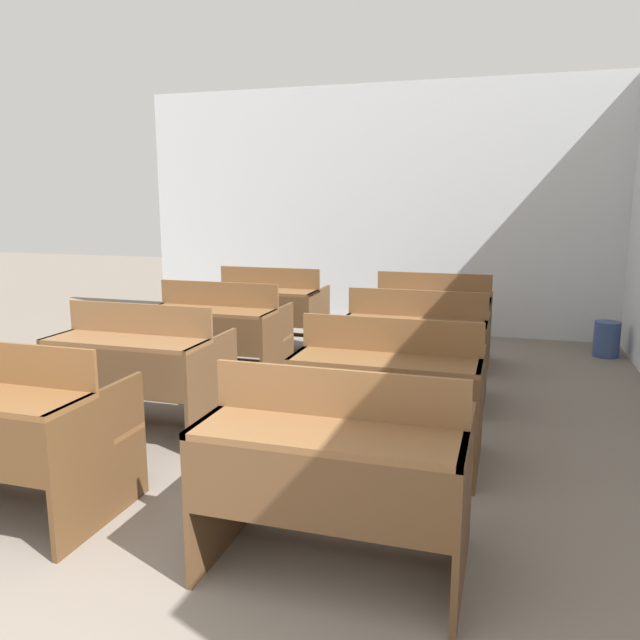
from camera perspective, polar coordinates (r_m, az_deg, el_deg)
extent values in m
cube|color=silver|center=(7.87, 4.81, 9.97)|extent=(5.95, 0.06, 3.00)
cube|color=#53371E|center=(3.38, -19.37, -11.88)|extent=(0.03, 0.76, 0.70)
cube|color=brown|center=(3.58, -27.05, -3.48)|extent=(1.12, 0.02, 0.21)
cube|color=brown|center=(3.86, -23.99, -8.52)|extent=(1.12, 0.28, 0.03)
cube|color=#53371E|center=(3.95, -23.70, -12.04)|extent=(1.07, 0.04, 0.04)
cube|color=brown|center=(3.05, -8.63, -13.91)|extent=(0.03, 0.76, 0.70)
cube|color=brown|center=(2.80, 13.00, -16.49)|extent=(0.03, 0.76, 0.70)
cube|color=brown|center=(2.57, 0.55, -10.48)|extent=(1.12, 0.38, 0.03)
cube|color=brown|center=(2.49, -0.66, -15.63)|extent=(1.07, 0.02, 0.32)
cube|color=brown|center=(2.70, 1.64, -6.73)|extent=(1.12, 0.02, 0.21)
cube|color=brown|center=(3.06, 2.85, -12.66)|extent=(1.12, 0.28, 0.03)
cube|color=brown|center=(3.17, 2.80, -16.90)|extent=(1.07, 0.04, 0.04)
cube|color=brown|center=(4.96, -21.20, -4.74)|extent=(0.03, 0.76, 0.70)
cube|color=brown|center=(4.38, -9.76, -6.17)|extent=(0.03, 0.76, 0.70)
cube|color=brown|center=(4.41, -17.38, -1.87)|extent=(1.12, 0.38, 0.03)
cube|color=brown|center=(4.31, -18.59, -4.61)|extent=(1.07, 0.02, 0.32)
cube|color=brown|center=(4.53, -16.21, 0.10)|extent=(1.12, 0.02, 0.21)
cube|color=brown|center=(4.82, -14.37, -4.12)|extent=(1.12, 0.28, 0.03)
cube|color=brown|center=(4.89, -14.22, -7.02)|extent=(1.07, 0.04, 0.04)
cube|color=brown|center=(4.12, -1.23, -7.12)|extent=(0.03, 0.76, 0.70)
cube|color=brown|center=(3.93, 14.30, -8.35)|extent=(0.03, 0.76, 0.70)
cube|color=brown|center=(3.71, 5.91, -3.78)|extent=(1.12, 0.38, 0.03)
cube|color=brown|center=(3.59, 5.30, -7.15)|extent=(1.07, 0.02, 0.32)
cube|color=brown|center=(3.86, 6.46, -1.38)|extent=(1.12, 0.02, 0.21)
cube|color=brown|center=(4.19, 6.97, -6.13)|extent=(1.12, 0.28, 0.03)
cube|color=brown|center=(4.27, 6.89, -9.41)|extent=(1.07, 0.04, 0.04)
cube|color=brown|center=(5.93, -13.85, -1.81)|extent=(0.03, 0.76, 0.70)
cube|color=brown|center=(5.46, -3.89, -2.61)|extent=(0.03, 0.76, 0.70)
cube|color=brown|center=(5.44, -10.05, 0.82)|extent=(1.12, 0.38, 0.03)
cube|color=brown|center=(5.32, -10.85, -1.34)|extent=(1.07, 0.02, 0.32)
cube|color=brown|center=(5.58, -9.26, 2.36)|extent=(1.12, 0.02, 0.21)
cube|color=brown|center=(5.87, -8.09, -1.22)|extent=(1.12, 0.28, 0.03)
cube|color=brown|center=(5.93, -8.02, -3.64)|extent=(1.07, 0.04, 0.04)
cube|color=brown|center=(5.27, 2.80, -3.09)|extent=(0.03, 0.76, 0.70)
cube|color=brown|center=(5.12, 14.80, -3.86)|extent=(0.03, 0.76, 0.70)
cube|color=brown|center=(4.91, 8.51, -0.22)|extent=(1.12, 0.38, 0.03)
cube|color=brown|center=(4.78, 8.13, -2.65)|extent=(1.07, 0.02, 0.32)
cube|color=brown|center=(5.06, 8.85, 1.51)|extent=(1.12, 0.02, 0.21)
cube|color=brown|center=(5.38, 9.10, -2.35)|extent=(1.12, 0.28, 0.03)
cube|color=brown|center=(5.45, 9.02, -4.98)|extent=(1.07, 0.04, 0.04)
cube|color=brown|center=(6.99, -8.75, 0.30)|extent=(0.03, 0.76, 0.70)
cube|color=brown|center=(6.60, -0.13, -0.22)|extent=(0.03, 0.76, 0.70)
cube|color=brown|center=(6.55, -5.21, 2.64)|extent=(1.12, 0.38, 0.03)
cube|color=brown|center=(6.41, -5.78, 0.89)|extent=(1.07, 0.02, 0.32)
cube|color=brown|center=(6.69, -4.65, 3.89)|extent=(1.12, 0.02, 0.21)
cube|color=brown|center=(6.98, -3.86, 0.81)|extent=(1.12, 0.28, 0.03)
cube|color=brown|center=(7.03, -3.83, -1.25)|extent=(1.07, 0.04, 0.04)
cube|color=brown|center=(6.46, 5.39, -0.51)|extent=(0.03, 0.76, 0.70)
cube|color=brown|center=(6.33, 15.15, -1.07)|extent=(0.03, 0.76, 0.70)
cube|color=brown|center=(6.13, 10.11, 1.94)|extent=(1.12, 0.38, 0.03)
cube|color=brown|center=(5.98, 9.85, 0.05)|extent=(1.07, 0.02, 0.32)
cube|color=brown|center=(6.29, 10.35, 3.29)|extent=(1.12, 0.02, 0.21)
cube|color=brown|center=(6.59, 10.48, 0.05)|extent=(1.12, 0.28, 0.03)
cube|color=brown|center=(6.64, 10.41, -2.12)|extent=(1.07, 0.04, 0.04)
cylinder|color=#33477A|center=(7.22, 24.73, -1.60)|extent=(0.26, 0.26, 0.37)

